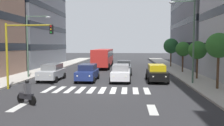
{
  "coord_description": "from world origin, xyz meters",
  "views": [
    {
      "loc": [
        -2.63,
        18.61,
        3.68
      ],
      "look_at": [
        -0.97,
        -3.47,
        1.97
      ],
      "focal_mm": 37.11,
      "sensor_mm": 36.0,
      "label": 1
    }
  ],
  "objects_px": {
    "car_1": "(121,73)",
    "street_tree_2": "(183,49)",
    "street_tree_1": "(197,50)",
    "street_tree_3": "(171,46)",
    "car_2": "(88,72)",
    "motorcycle_with_rider": "(27,94)",
    "traffic_light_gantry": "(20,45)",
    "street_tree_0": "(219,46)",
    "car_0": "(157,73)",
    "bus_behind_traffic": "(103,56)",
    "car_row2_0": "(124,67)",
    "car_3": "(52,72)",
    "street_lamp_left": "(190,34)",
    "street_lamp_right": "(31,39)"
  },
  "relations": [
    {
      "from": "car_1",
      "to": "street_tree_0",
      "type": "height_order",
      "value": "street_tree_0"
    },
    {
      "from": "car_2",
      "to": "car_0",
      "type": "bearing_deg",
      "value": -178.99
    },
    {
      "from": "car_row2_0",
      "to": "street_tree_1",
      "type": "distance_m",
      "value": 9.26
    },
    {
      "from": "car_3",
      "to": "street_tree_3",
      "type": "xyz_separation_m",
      "value": [
        -14.93,
        -15.51,
        2.66
      ]
    },
    {
      "from": "car_2",
      "to": "motorcycle_with_rider",
      "type": "relative_size",
      "value": 2.83
    },
    {
      "from": "car_1",
      "to": "street_tree_2",
      "type": "height_order",
      "value": "street_tree_2"
    },
    {
      "from": "motorcycle_with_rider",
      "to": "traffic_light_gantry",
      "type": "distance_m",
      "value": 6.25
    },
    {
      "from": "bus_behind_traffic",
      "to": "traffic_light_gantry",
      "type": "relative_size",
      "value": 1.91
    },
    {
      "from": "street_lamp_left",
      "to": "street_tree_0",
      "type": "relative_size",
      "value": 1.7
    },
    {
      "from": "car_0",
      "to": "street_tree_2",
      "type": "relative_size",
      "value": 1.12
    },
    {
      "from": "traffic_light_gantry",
      "to": "street_tree_2",
      "type": "distance_m",
      "value": 20.51
    },
    {
      "from": "bus_behind_traffic",
      "to": "street_lamp_left",
      "type": "distance_m",
      "value": 18.76
    },
    {
      "from": "street_tree_2",
      "to": "street_tree_3",
      "type": "xyz_separation_m",
      "value": [
        0.19,
        -7.74,
        0.4
      ]
    },
    {
      "from": "car_2",
      "to": "street_tree_2",
      "type": "relative_size",
      "value": 1.12
    },
    {
      "from": "car_3",
      "to": "motorcycle_with_rider",
      "type": "relative_size",
      "value": 2.83
    },
    {
      "from": "bus_behind_traffic",
      "to": "street_tree_3",
      "type": "xyz_separation_m",
      "value": [
        -11.15,
        -1.38,
        1.69
      ]
    },
    {
      "from": "traffic_light_gantry",
      "to": "car_row2_0",
      "type": "bearing_deg",
      "value": -127.49
    },
    {
      "from": "street_lamp_left",
      "to": "car_1",
      "type": "bearing_deg",
      "value": -12.59
    },
    {
      "from": "street_lamp_right",
      "to": "street_tree_3",
      "type": "bearing_deg",
      "value": -140.9
    },
    {
      "from": "car_2",
      "to": "bus_behind_traffic",
      "type": "bearing_deg",
      "value": -90.0
    },
    {
      "from": "car_3",
      "to": "motorcycle_with_rider",
      "type": "bearing_deg",
      "value": 99.89
    },
    {
      "from": "car_2",
      "to": "street_tree_2",
      "type": "bearing_deg",
      "value": -145.36
    },
    {
      "from": "motorcycle_with_rider",
      "to": "traffic_light_gantry",
      "type": "bearing_deg",
      "value": -60.82
    },
    {
      "from": "car_1",
      "to": "street_tree_2",
      "type": "relative_size",
      "value": 1.12
    },
    {
      "from": "car_0",
      "to": "motorcycle_with_rider",
      "type": "relative_size",
      "value": 2.83
    },
    {
      "from": "motorcycle_with_rider",
      "to": "street_tree_2",
      "type": "xyz_separation_m",
      "value": [
        -13.43,
        -17.47,
        2.5
      ]
    },
    {
      "from": "motorcycle_with_rider",
      "to": "street_tree_3",
      "type": "relative_size",
      "value": 0.34
    },
    {
      "from": "street_tree_0",
      "to": "street_tree_3",
      "type": "distance_m",
      "value": 19.71
    },
    {
      "from": "motorcycle_with_rider",
      "to": "street_tree_0",
      "type": "height_order",
      "value": "street_tree_0"
    },
    {
      "from": "street_tree_1",
      "to": "street_tree_2",
      "type": "relative_size",
      "value": 1.0
    },
    {
      "from": "car_0",
      "to": "car_row2_0",
      "type": "bearing_deg",
      "value": -59.58
    },
    {
      "from": "car_0",
      "to": "street_tree_1",
      "type": "bearing_deg",
      "value": -160.97
    },
    {
      "from": "traffic_light_gantry",
      "to": "car_2",
      "type": "bearing_deg",
      "value": -134.29
    },
    {
      "from": "street_tree_2",
      "to": "street_tree_3",
      "type": "distance_m",
      "value": 7.76
    },
    {
      "from": "bus_behind_traffic",
      "to": "street_lamp_right",
      "type": "bearing_deg",
      "value": 63.51
    },
    {
      "from": "car_3",
      "to": "street_tree_2",
      "type": "xyz_separation_m",
      "value": [
        -15.12,
        -7.76,
        2.26
      ]
    },
    {
      "from": "car_2",
      "to": "street_tree_1",
      "type": "relative_size",
      "value": 1.12
    },
    {
      "from": "car_1",
      "to": "street_tree_1",
      "type": "distance_m",
      "value": 8.52
    },
    {
      "from": "motorcycle_with_rider",
      "to": "street_tree_3",
      "type": "xyz_separation_m",
      "value": [
        -13.23,
        -25.22,
        2.9
      ]
    },
    {
      "from": "bus_behind_traffic",
      "to": "street_tree_0",
      "type": "xyz_separation_m",
      "value": [
        -11.45,
        18.34,
        1.77
      ]
    },
    {
      "from": "car_3",
      "to": "street_lamp_left",
      "type": "xyz_separation_m",
      "value": [
        -13.61,
        1.59,
        3.85
      ]
    },
    {
      "from": "car_1",
      "to": "bus_behind_traffic",
      "type": "xyz_separation_m",
      "value": [
        3.42,
        -14.29,
        0.97
      ]
    },
    {
      "from": "traffic_light_gantry",
      "to": "street_tree_1",
      "type": "relative_size",
      "value": 1.39
    },
    {
      "from": "car_0",
      "to": "car_1",
      "type": "relative_size",
      "value": 1.0
    },
    {
      "from": "traffic_light_gantry",
      "to": "car_1",
      "type": "bearing_deg",
      "value": -149.65
    },
    {
      "from": "car_0",
      "to": "car_3",
      "type": "relative_size",
      "value": 1.0
    },
    {
      "from": "traffic_light_gantry",
      "to": "street_lamp_left",
      "type": "bearing_deg",
      "value": -167.06
    },
    {
      "from": "street_tree_0",
      "to": "street_tree_3",
      "type": "height_order",
      "value": "street_tree_3"
    },
    {
      "from": "car_row2_0",
      "to": "street_tree_1",
      "type": "bearing_deg",
      "value": 150.97
    },
    {
      "from": "street_tree_0",
      "to": "street_tree_1",
      "type": "relative_size",
      "value": 1.14
    }
  ]
}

